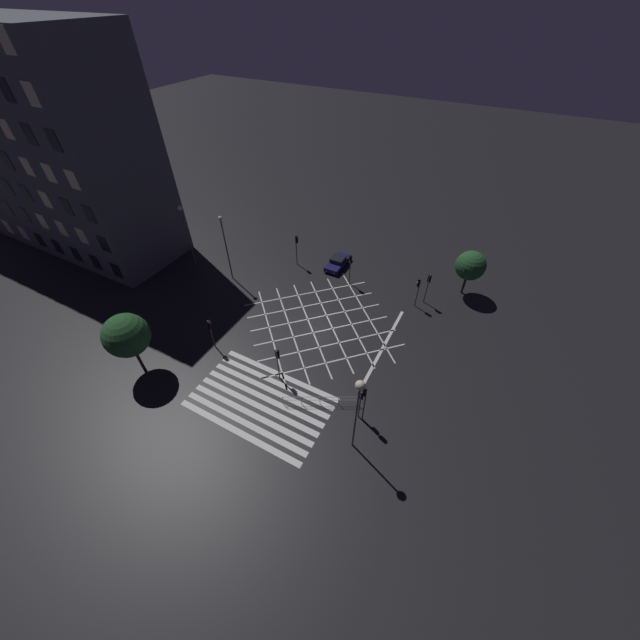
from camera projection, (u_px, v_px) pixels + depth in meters
name	position (u px, v px, depth m)	size (l,w,h in m)	color
ground_plane	(320.00, 324.00, 36.88)	(200.00, 200.00, 0.00)	black
road_markings	(289.00, 370.00, 32.48)	(17.42, 22.77, 0.01)	silver
office_building	(27.00, 144.00, 42.03)	(35.03, 10.06, 23.59)	#4C515B
traffic_light_median_south	(278.00, 358.00, 30.09)	(0.36, 0.39, 3.67)	#424244
traffic_light_ne_main	(418.00, 287.00, 37.18)	(0.39, 0.36, 3.59)	#424244
traffic_light_ne_cross	(428.00, 283.00, 37.52)	(0.36, 0.39, 3.70)	#424244
traffic_light_median_north	(350.00, 264.00, 39.85)	(0.36, 0.39, 3.92)	#424244
traffic_light_se_cross	(361.00, 398.00, 27.44)	(0.36, 0.39, 3.39)	#424244
traffic_light_sw_main	(211.00, 329.00, 32.82)	(0.39, 0.36, 3.49)	#424244
traffic_light_se_main	(364.00, 397.00, 26.81)	(0.39, 0.36, 4.26)	#424244
traffic_light_nw_main	(297.00, 244.00, 42.62)	(0.39, 0.36, 4.02)	#424244
street_lamp_east	(358.00, 398.00, 22.97)	(0.64, 0.64, 7.97)	#424244
street_lamp_west	(225.00, 239.00, 38.86)	(0.45, 0.45, 8.00)	#424244
street_lamp_far	(185.00, 226.00, 40.24)	(0.51, 0.51, 8.06)	#424244
street_tree_near	(471.00, 266.00, 38.03)	(3.18, 3.18, 5.29)	#38281C
street_tree_far	(126.00, 335.00, 29.63)	(3.78, 3.78, 6.26)	#38281C
waiting_car	(338.00, 262.00, 43.91)	(1.75, 4.18, 1.27)	#191951
pedestrian_railing	(320.00, 399.00, 29.43)	(5.50, 2.95, 1.05)	#9EA0A5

